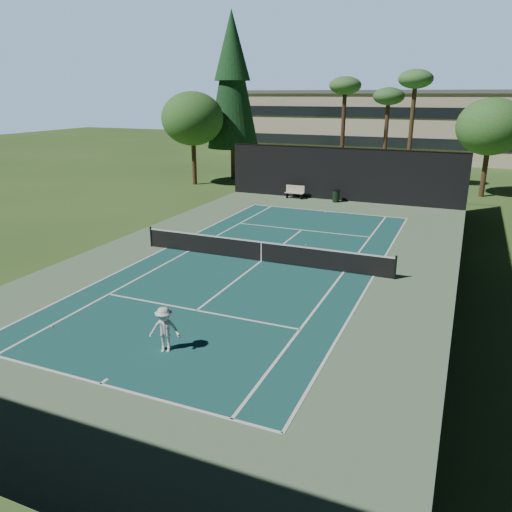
{
  "coord_description": "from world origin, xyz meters",
  "views": [
    {
      "loc": [
        8.86,
        -21.46,
        7.82
      ],
      "look_at": [
        1.0,
        -3.0,
        1.3
      ],
      "focal_mm": 35.0,
      "sensor_mm": 36.0,
      "label": 1
    }
  ],
  "objects_px": {
    "tennis_ball_a": "(52,327)",
    "park_bench": "(295,192)",
    "tennis_ball_b": "(282,248)",
    "tennis_ball_d": "(207,235)",
    "trash_bin": "(336,196)",
    "tennis_net": "(261,251)",
    "tennis_ball_c": "(306,245)",
    "player": "(165,330)"
  },
  "relations": [
    {
      "from": "tennis_ball_b",
      "to": "park_bench",
      "type": "relative_size",
      "value": 0.05
    },
    {
      "from": "tennis_net",
      "to": "tennis_ball_c",
      "type": "distance_m",
      "value": 3.7
    },
    {
      "from": "player",
      "to": "tennis_ball_b",
      "type": "relative_size",
      "value": 19.74
    },
    {
      "from": "tennis_ball_b",
      "to": "tennis_ball_c",
      "type": "relative_size",
      "value": 1.11
    },
    {
      "from": "tennis_ball_b",
      "to": "tennis_ball_d",
      "type": "distance_m",
      "value": 4.95
    },
    {
      "from": "tennis_net",
      "to": "tennis_ball_b",
      "type": "height_order",
      "value": "tennis_net"
    },
    {
      "from": "tennis_net",
      "to": "tennis_ball_d",
      "type": "distance_m",
      "value": 5.62
    },
    {
      "from": "tennis_net",
      "to": "tennis_ball_a",
      "type": "bearing_deg",
      "value": -112.44
    },
    {
      "from": "player",
      "to": "tennis_ball_c",
      "type": "height_order",
      "value": "player"
    },
    {
      "from": "tennis_ball_d",
      "to": "park_bench",
      "type": "relative_size",
      "value": 0.05
    },
    {
      "from": "tennis_ball_c",
      "to": "tennis_ball_d",
      "type": "relative_size",
      "value": 0.93
    },
    {
      "from": "tennis_net",
      "to": "player",
      "type": "bearing_deg",
      "value": -86.14
    },
    {
      "from": "tennis_ball_b",
      "to": "tennis_ball_d",
      "type": "xyz_separation_m",
      "value": [
        -4.9,
        0.73,
        -0.0
      ]
    },
    {
      "from": "tennis_net",
      "to": "tennis_ball_b",
      "type": "bearing_deg",
      "value": 84.4
    },
    {
      "from": "trash_bin",
      "to": "tennis_ball_c",
      "type": "bearing_deg",
      "value": -83.41
    },
    {
      "from": "tennis_ball_a",
      "to": "trash_bin",
      "type": "relative_size",
      "value": 0.07
    },
    {
      "from": "tennis_ball_d",
      "to": "trash_bin",
      "type": "height_order",
      "value": "trash_bin"
    },
    {
      "from": "tennis_net",
      "to": "tennis_ball_c",
      "type": "xyz_separation_m",
      "value": [
        1.19,
        3.47,
        -0.52
      ]
    },
    {
      "from": "tennis_ball_d",
      "to": "trash_bin",
      "type": "relative_size",
      "value": 0.08
    },
    {
      "from": "tennis_ball_a",
      "to": "park_bench",
      "type": "height_order",
      "value": "park_bench"
    },
    {
      "from": "park_bench",
      "to": "trash_bin",
      "type": "relative_size",
      "value": 1.59
    },
    {
      "from": "tennis_ball_a",
      "to": "trash_bin",
      "type": "bearing_deg",
      "value": 81.31
    },
    {
      "from": "tennis_ball_c",
      "to": "tennis_ball_d",
      "type": "height_order",
      "value": "tennis_ball_d"
    },
    {
      "from": "tennis_net",
      "to": "park_bench",
      "type": "distance_m",
      "value": 15.81
    },
    {
      "from": "tennis_net",
      "to": "tennis_ball_c",
      "type": "bearing_deg",
      "value": 71.09
    },
    {
      "from": "tennis_ball_d",
      "to": "park_bench",
      "type": "distance_m",
      "value": 12.38
    },
    {
      "from": "tennis_net",
      "to": "tennis_ball_a",
      "type": "distance_m",
      "value": 10.44
    },
    {
      "from": "tennis_ball_c",
      "to": "tennis_ball_b",
      "type": "bearing_deg",
      "value": -130.89
    },
    {
      "from": "tennis_ball_d",
      "to": "trash_bin",
      "type": "distance_m",
      "value": 12.98
    },
    {
      "from": "player",
      "to": "tennis_ball_a",
      "type": "height_order",
      "value": "player"
    },
    {
      "from": "tennis_ball_c",
      "to": "tennis_ball_d",
      "type": "xyz_separation_m",
      "value": [
        -5.85,
        -0.37,
        0.0
      ]
    },
    {
      "from": "tennis_ball_b",
      "to": "tennis_ball_d",
      "type": "height_order",
      "value": "tennis_ball_b"
    },
    {
      "from": "tennis_ball_b",
      "to": "trash_bin",
      "type": "distance_m",
      "value": 12.91
    },
    {
      "from": "player",
      "to": "tennis_ball_b",
      "type": "height_order",
      "value": "player"
    },
    {
      "from": "tennis_ball_a",
      "to": "park_bench",
      "type": "distance_m",
      "value": 25.05
    },
    {
      "from": "tennis_ball_b",
      "to": "tennis_ball_d",
      "type": "bearing_deg",
      "value": 171.51
    },
    {
      "from": "tennis_ball_a",
      "to": "tennis_ball_b",
      "type": "height_order",
      "value": "tennis_ball_b"
    },
    {
      "from": "tennis_ball_a",
      "to": "tennis_ball_b",
      "type": "relative_size",
      "value": 0.87
    },
    {
      "from": "player",
      "to": "tennis_ball_d",
      "type": "xyz_separation_m",
      "value": [
        -5.31,
        12.61,
        -0.73
      ]
    },
    {
      "from": "tennis_net",
      "to": "tennis_ball_d",
      "type": "bearing_deg",
      "value": 146.45
    },
    {
      "from": "tennis_ball_b",
      "to": "tennis_ball_d",
      "type": "relative_size",
      "value": 1.03
    },
    {
      "from": "player",
      "to": "tennis_ball_b",
      "type": "bearing_deg",
      "value": 71.6
    }
  ]
}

